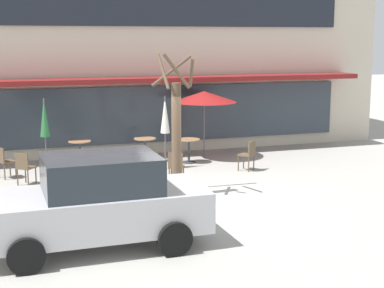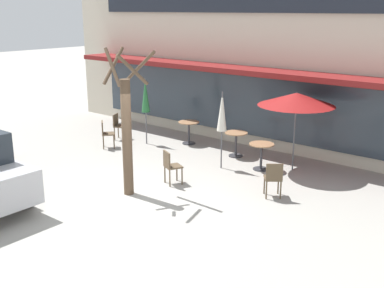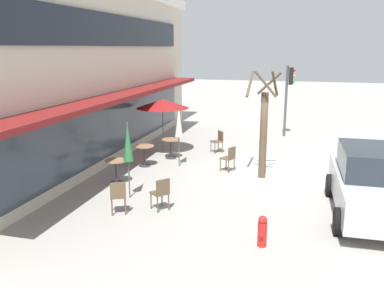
% 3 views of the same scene
% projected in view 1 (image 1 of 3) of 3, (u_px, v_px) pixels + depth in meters
% --- Properties ---
extents(ground_plane, '(80.00, 80.00, 0.00)m').
position_uv_depth(ground_plane, '(197.00, 199.00, 14.40)').
color(ground_plane, '#9E9B93').
extents(building_facade, '(18.04, 9.10, 6.69)m').
position_uv_depth(building_facade, '(117.00, 52.00, 23.12)').
color(building_facade, beige).
rests_on(building_facade, ground).
extents(cafe_table_near_wall, '(0.70, 0.70, 0.76)m').
position_uv_depth(cafe_table_near_wall, '(145.00, 146.00, 18.66)').
color(cafe_table_near_wall, '#333338').
rests_on(cafe_table_near_wall, ground).
extents(cafe_table_streetside, '(0.70, 0.70, 0.76)m').
position_uv_depth(cafe_table_streetside, '(189.00, 147.00, 18.50)').
color(cafe_table_streetside, '#333338').
rests_on(cafe_table_streetside, ground).
extents(cafe_table_by_tree, '(0.70, 0.70, 0.76)m').
position_uv_depth(cafe_table_by_tree, '(80.00, 149.00, 18.19)').
color(cafe_table_by_tree, '#333338').
rests_on(cafe_table_by_tree, ground).
extents(patio_umbrella_green_folded, '(2.10, 2.10, 2.20)m').
position_uv_depth(patio_umbrella_green_folded, '(204.00, 97.00, 18.96)').
color(patio_umbrella_green_folded, '#4C4C51').
rests_on(patio_umbrella_green_folded, ground).
extents(patio_umbrella_cream_folded, '(0.28, 0.28, 2.20)m').
position_uv_depth(patio_umbrella_cream_folded, '(44.00, 118.00, 16.80)').
color(patio_umbrella_cream_folded, '#4C4C51').
rests_on(patio_umbrella_cream_folded, ground).
extents(patio_umbrella_corner_open, '(0.28, 0.28, 2.20)m').
position_uv_depth(patio_umbrella_corner_open, '(165.00, 115.00, 17.44)').
color(patio_umbrella_corner_open, '#4C4C51').
rests_on(patio_umbrella_corner_open, ground).
extents(cafe_chair_0, '(0.56, 0.56, 0.89)m').
position_uv_depth(cafe_chair_0, '(24.00, 166.00, 15.68)').
color(cafe_chair_0, brown).
rests_on(cafe_chair_0, ground).
extents(cafe_chair_1, '(0.56, 0.56, 0.89)m').
position_uv_depth(cafe_chair_1, '(249.00, 153.00, 17.41)').
color(cafe_chair_1, brown).
rests_on(cafe_chair_1, ground).
extents(cafe_chair_2, '(0.54, 0.54, 0.89)m').
position_uv_depth(cafe_chair_2, '(4.00, 160.00, 16.46)').
color(cafe_chair_2, brown).
rests_on(cafe_chair_2, ground).
extents(cafe_chair_3, '(0.53, 0.53, 0.89)m').
position_uv_depth(cafe_chair_3, '(176.00, 165.00, 15.81)').
color(cafe_chair_3, brown).
rests_on(cafe_chair_3, ground).
extents(parked_sedan, '(4.23, 2.07, 1.76)m').
position_uv_depth(parked_sedan, '(96.00, 202.00, 10.99)').
color(parked_sedan, '#B7B7BC').
rests_on(parked_sedan, ground).
extents(street_tree, '(1.03, 1.04, 3.54)m').
position_uv_depth(street_tree, '(176.00, 131.00, 14.42)').
color(street_tree, brown).
rests_on(street_tree, ground).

